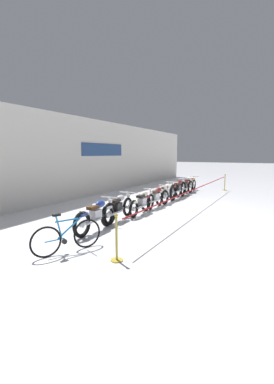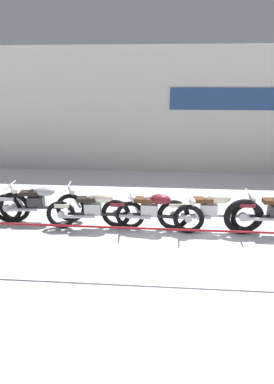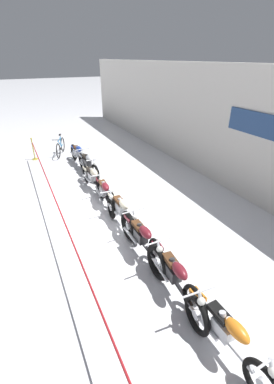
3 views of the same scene
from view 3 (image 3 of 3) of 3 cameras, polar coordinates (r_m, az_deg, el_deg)
The scene contains 12 objects.
ground_plane at distance 7.91m, azimuth -8.73°, elevation -5.98°, with size 120.00×120.00×0.00m, color silver.
back_wall at distance 9.63m, azimuth 21.34°, elevation 12.43°, with size 28.00×0.29×4.20m.
motorcycle_blue_0 at distance 11.92m, azimuth -12.91°, elevation 8.12°, with size 2.18×0.62×0.95m.
motorcycle_silver_1 at distance 10.75m, azimuth -10.81°, elevation 6.12°, with size 2.20×0.62×0.93m.
motorcycle_cream_2 at distance 9.46m, azimuth -9.78°, elevation 3.06°, with size 2.22×0.62×0.91m.
motorcycle_maroon_3 at distance 8.38m, azimuth -7.22°, elevation -0.18°, with size 2.30×0.62×0.92m.
motorcycle_cream_4 at distance 7.34m, azimuth -3.42°, elevation -4.27°, with size 2.33×0.62×0.94m.
motorcycle_maroon_5 at distance 6.24m, azimuth 1.05°, elevation -10.59°, with size 2.32×0.62×0.99m.
motorcycle_maroon_6 at distance 5.45m, azimuth 8.26°, elevation -18.07°, with size 2.42×0.62×0.94m.
motorcycle_orange_7 at distance 4.87m, azimuth 19.02°, elevation -27.52°, with size 2.18×0.62×0.92m.
bicycle at distance 13.48m, azimuth -16.64°, elevation 9.56°, with size 1.62×0.76×0.97m.
stanchion_far_left at distance 8.65m, azimuth -19.08°, elevation 1.57°, with size 12.36×0.28×1.05m.
Camera 3 is at (6.36, -1.75, 4.37)m, focal length 24.00 mm.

